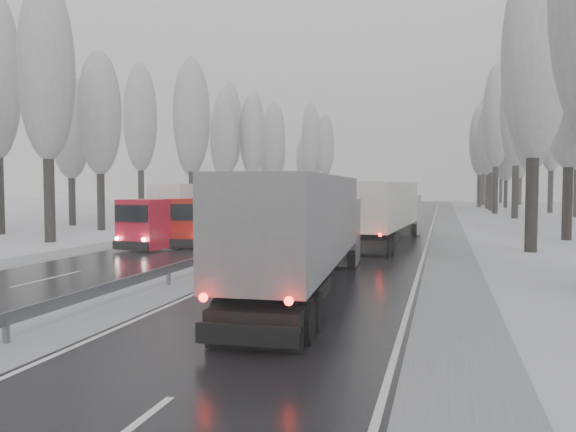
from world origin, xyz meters
The scene contains 50 objects.
carriageway_right centered at (5.25, 30.00, 0.01)m, with size 7.50×200.00×0.03m, color black.
carriageway_left centered at (-5.25, 30.00, 0.01)m, with size 7.50×200.00×0.03m, color black.
median_slush centered at (0.00, 30.00, 0.02)m, with size 3.00×200.00×0.04m, color #9D9FA4.
shoulder_right centered at (10.20, 30.00, 0.02)m, with size 2.40×200.00×0.04m, color #9D9FA4.
shoulder_left centered at (-10.20, 30.00, 0.02)m, with size 2.40×200.00×0.04m, color #9D9FA4.
median_guardrail centered at (0.00, 29.99, 0.60)m, with size 0.12×200.00×0.76m.
tree_18 centered at (14.51, 27.03, 10.70)m, with size 3.60×3.60×16.58m.
tree_20 centered at (17.90, 35.17, 10.14)m, with size 3.60×3.60×15.71m.
tree_22 centered at (17.02, 45.60, 10.24)m, with size 3.60×3.60×15.86m.
tree_24 centered at (17.90, 51.02, 13.19)m, with size 3.60×3.60×20.49m.
tree_26 centered at (17.56, 61.27, 12.10)m, with size 3.60×3.60×18.78m.
tree_28 centered at (16.34, 71.95, 12.64)m, with size 3.60×3.60×19.62m.
tree_29 centered at (23.71, 75.95, 11.67)m, with size 3.60×3.60×18.11m.
tree_30 centered at (16.56, 81.70, 11.52)m, with size 3.60×3.60×17.86m.
tree_31 centered at (22.48, 85.70, 11.97)m, with size 3.60×3.60×18.58m.
tree_32 centered at (16.63, 89.21, 11.18)m, with size 3.60×3.60×17.33m.
tree_33 centered at (19.77, 93.21, 9.26)m, with size 3.60×3.60×14.33m.
tree_34 centered at (15.73, 96.32, 11.37)m, with size 3.60×3.60×17.63m.
tree_35 centered at (24.94, 100.32, 11.77)m, with size 3.60×3.60×18.25m.
tree_36 centered at (17.04, 106.16, 13.02)m, with size 3.60×3.60×20.23m.
tree_37 centered at (24.02, 110.16, 10.56)m, with size 3.60×3.60×16.37m.
tree_38 centered at (18.73, 116.73, 11.59)m, with size 3.60×3.60×17.97m.
tree_39 centered at (21.55, 120.73, 10.45)m, with size 3.60×3.60×16.19m.
tree_58 centered at (-15.13, 24.57, 11.10)m, with size 3.60×3.60×17.21m.
tree_60 centered at (-17.75, 34.20, 9.59)m, with size 3.60×3.60×14.84m.
tree_61 centered at (-23.52, 38.20, 9.02)m, with size 3.60×3.60×13.95m.
tree_62 centered at (-13.94, 43.73, 10.36)m, with size 3.60×3.60×16.04m.
tree_63 centered at (-21.85, 47.73, 10.89)m, with size 3.60×3.60×16.88m.
tree_64 centered at (-18.26, 52.71, 9.96)m, with size 3.60×3.60×15.42m.
tree_65 centered at (-20.05, 56.71, 12.55)m, with size 3.60×3.60×19.48m.
tree_66 centered at (-18.16, 62.35, 9.84)m, with size 3.60×3.60×15.23m.
tree_67 centered at (-19.54, 66.35, 11.03)m, with size 3.60×3.60×17.09m.
tree_68 centered at (-16.58, 69.11, 10.75)m, with size 3.60×3.60×16.65m.
tree_69 centered at (-21.42, 73.11, 12.46)m, with size 3.60×3.60×19.35m.
tree_70 centered at (-16.33, 79.19, 11.03)m, with size 3.60×3.60×17.09m.
tree_71 centered at (-21.09, 83.19, 12.63)m, with size 3.60×3.60×19.61m.
tree_72 centered at (-18.93, 88.54, 9.76)m, with size 3.60×3.60×15.11m.
tree_73 centered at (-21.82, 92.54, 11.11)m, with size 3.60×3.60×17.22m.
tree_74 centered at (-15.07, 99.33, 12.67)m, with size 3.60×3.60×19.68m.
tree_75 centered at (-24.20, 103.33, 11.99)m, with size 3.60×3.60×18.60m.
tree_76 centered at (-14.05, 108.72, 11.95)m, with size 3.60×3.60×18.55m.
tree_77 centered at (-19.66, 112.72, 9.26)m, with size 3.60×3.60×14.32m.
tree_78 centered at (-17.56, 115.31, 12.59)m, with size 3.60×3.60×19.55m.
tree_79 centered at (-20.33, 119.31, 11.01)m, with size 3.60×3.60×17.07m.
truck_grey_tarp centered at (5.27, 12.05, 2.34)m, with size 3.50×15.75×4.01m.
truck_blue_box centered at (2.30, 23.81, 2.17)m, with size 2.40×14.55×3.72m.
truck_cream_box centered at (6.42, 28.80, 2.29)m, with size 3.46×15.38×3.92m.
box_truck_distant centered at (2.85, 74.66, 1.27)m, with size 2.64×6.83×2.49m.
truck_red_white centered at (-5.77, 28.43, 2.22)m, with size 4.00×14.98×3.81m.
truck_red_red centered at (-5.66, 30.43, 2.23)m, with size 4.25×15.04×3.82m.
Camera 1 is at (9.76, -6.64, 3.70)m, focal length 35.00 mm.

